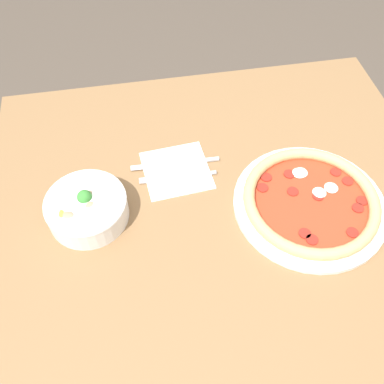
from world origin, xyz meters
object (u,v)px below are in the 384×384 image
at_px(bowl, 87,207).
at_px(fork, 179,176).
at_px(pizza, 311,202).
at_px(knife, 179,163).

distance_m(bowl, fork, 0.23).
bearing_deg(bowl, pizza, -97.16).
relative_size(bowl, fork, 0.96).
bearing_deg(knife, bowl, 29.41).
relative_size(pizza, bowl, 1.93).
bearing_deg(pizza, bowl, 82.84).
distance_m(fork, knife, 0.04).
distance_m(pizza, knife, 0.32).
height_order(pizza, knife, pizza).
bearing_deg(pizza, knife, 56.68).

